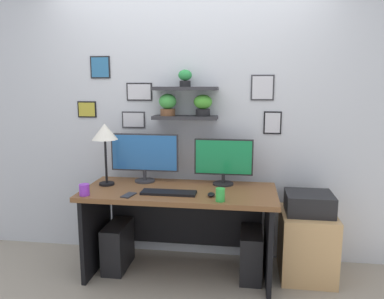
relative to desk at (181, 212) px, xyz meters
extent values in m
plane|color=gray|center=(0.00, -0.05, -0.54)|extent=(8.00, 8.00, 0.00)
cube|color=silver|center=(0.00, 0.39, 0.81)|extent=(4.40, 0.04, 2.70)
cube|color=#2D2D33|center=(0.00, 0.27, 0.78)|extent=(0.57, 0.20, 0.03)
cube|color=#2D2D33|center=(0.00, 0.27, 1.04)|extent=(0.57, 0.20, 0.03)
cylinder|color=black|center=(0.16, 0.27, 0.83)|extent=(0.13, 0.13, 0.06)
ellipsoid|color=green|center=(0.16, 0.27, 0.92)|extent=(0.16, 0.16, 0.12)
cylinder|color=black|center=(0.00, 0.27, 1.08)|extent=(0.10, 0.10, 0.05)
ellipsoid|color=#2B8C44|center=(0.00, 0.27, 1.15)|extent=(0.12, 0.12, 0.10)
cylinder|color=brown|center=(-0.16, 0.27, 0.83)|extent=(0.13, 0.13, 0.06)
ellipsoid|color=green|center=(-0.16, 0.27, 0.92)|extent=(0.15, 0.15, 0.13)
cube|color=#2D2D33|center=(-0.50, 0.36, 0.75)|extent=(0.22, 0.02, 0.15)
cube|color=silver|center=(-0.50, 0.35, 0.75)|extent=(0.20, 0.00, 0.13)
cube|color=black|center=(0.77, 0.36, 0.74)|extent=(0.15, 0.02, 0.20)
cube|color=silver|center=(0.77, 0.35, 0.74)|extent=(0.13, 0.00, 0.18)
cube|color=black|center=(-0.96, 0.36, 0.84)|extent=(0.18, 0.02, 0.15)
cube|color=gold|center=(-0.96, 0.35, 0.84)|extent=(0.16, 0.00, 0.13)
cube|color=#2D2D33|center=(0.67, 0.36, 1.04)|extent=(0.20, 0.02, 0.22)
cube|color=silver|center=(0.67, 0.35, 1.04)|extent=(0.18, 0.00, 0.20)
cube|color=black|center=(-0.44, 0.36, 1.00)|extent=(0.24, 0.02, 0.16)
cube|color=silver|center=(-0.44, 0.35, 1.00)|extent=(0.22, 0.00, 0.14)
cube|color=black|center=(-0.81, 0.36, 1.23)|extent=(0.19, 0.02, 0.20)
cube|color=teal|center=(-0.81, 0.35, 1.23)|extent=(0.16, 0.00, 0.18)
cube|color=brown|center=(0.00, -0.05, 0.19)|extent=(1.60, 0.68, 0.04)
cube|color=black|center=(-0.74, -0.05, -0.18)|extent=(0.04, 0.62, 0.71)
cube|color=black|center=(0.74, -0.05, -0.18)|extent=(0.04, 0.62, 0.71)
cube|color=black|center=(0.00, 0.25, -0.15)|extent=(1.40, 0.02, 0.50)
cylinder|color=#2D2D33|center=(-0.35, 0.16, 0.22)|extent=(0.18, 0.18, 0.02)
cylinder|color=#2D2D33|center=(-0.35, 0.16, 0.27)|extent=(0.03, 0.03, 0.09)
cube|color=#2D2D33|center=(-0.35, 0.17, 0.48)|extent=(0.61, 0.02, 0.33)
cube|color=#2866B2|center=(-0.35, 0.15, 0.48)|extent=(0.58, 0.00, 0.31)
cylinder|color=black|center=(0.35, 0.16, 0.22)|extent=(0.18, 0.18, 0.02)
cylinder|color=black|center=(0.35, 0.16, 0.27)|extent=(0.03, 0.03, 0.08)
cube|color=black|center=(0.35, 0.17, 0.45)|extent=(0.50, 0.02, 0.31)
cube|color=#198C4C|center=(0.35, 0.15, 0.45)|extent=(0.48, 0.00, 0.29)
cube|color=black|center=(-0.06, -0.18, 0.22)|extent=(0.44, 0.14, 0.02)
ellipsoid|color=black|center=(0.28, -0.20, 0.23)|extent=(0.06, 0.09, 0.03)
cylinder|color=black|center=(-0.65, 0.00, 0.22)|extent=(0.13, 0.13, 0.02)
cylinder|color=black|center=(-0.65, 0.00, 0.42)|extent=(0.02, 0.02, 0.38)
cone|color=white|center=(-0.65, 0.00, 0.68)|extent=(0.22, 0.22, 0.14)
cube|color=#2D2D33|center=(-0.36, -0.28, 0.22)|extent=(0.10, 0.15, 0.01)
cylinder|color=purple|center=(-0.71, -0.32, 0.26)|extent=(0.08, 0.08, 0.09)
cylinder|color=green|center=(0.36, -0.32, 0.26)|extent=(0.07, 0.07, 0.10)
cube|color=tan|center=(1.07, 0.07, -0.26)|extent=(0.44, 0.50, 0.56)
cube|color=black|center=(1.07, 0.07, 0.10)|extent=(0.38, 0.34, 0.17)
cube|color=black|center=(-0.56, -0.02, -0.34)|extent=(0.18, 0.40, 0.40)
cube|color=black|center=(0.60, -0.01, -0.34)|extent=(0.18, 0.40, 0.40)
camera|label=1|loc=(0.53, -3.00, 1.08)|focal=34.96mm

